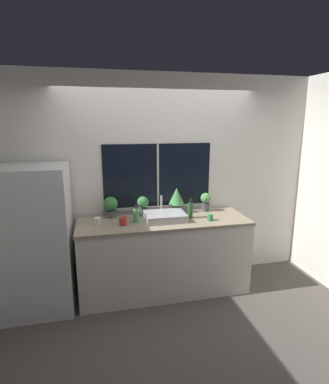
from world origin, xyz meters
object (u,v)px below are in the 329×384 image
potted_plant_far_left (111,206)px  potted_plant_center_left (143,204)px  refrigerator (37,239)px  mug_white (98,221)px  mug_green (210,217)px  potted_plant_far_right (206,201)px  soap_bottle (136,215)px  mug_red (123,221)px  sink (165,216)px  potted_plant_center_right (177,198)px  bottle_tall (190,210)px

potted_plant_far_left → potted_plant_center_left: (0.40, -0.00, -0.00)m
refrigerator → mug_white: bearing=0.3°
mug_green → potted_plant_center_left: bearing=152.5°
potted_plant_far_right → soap_bottle: bearing=-164.3°
refrigerator → potted_plant_far_left: size_ratio=6.33×
refrigerator → mug_red: refrigerator is taller
sink → potted_plant_center_right: bearing=51.0°
potted_plant_center_left → mug_red: potted_plant_center_left is taller
potted_plant_far_right → bottle_tall: bottle_tall is taller
potted_plant_far_left → sink: bearing=-22.3°
potted_plant_far_left → potted_plant_far_right: (1.25, -0.00, -0.01)m
mug_red → mug_white: mug_white is taller
potted_plant_center_left → mug_red: 0.45m
potted_plant_center_left → mug_red: (-0.28, -0.33, -0.10)m
potted_plant_center_left → potted_plant_far_right: 0.85m
sink → potted_plant_center_left: bearing=131.7°
sink → mug_red: (-0.51, -0.07, -0.00)m
soap_bottle → mug_white: (-0.45, -0.01, -0.04)m
potted_plant_far_right → soap_bottle: (-0.97, -0.27, -0.05)m
mug_red → potted_plant_far_left: bearing=110.0°
potted_plant_center_right → mug_white: potted_plant_center_right is taller
potted_plant_far_right → mug_white: size_ratio=2.70×
refrigerator → potted_plant_far_right: size_ratio=6.74×
potted_plant_center_left → bottle_tall: 0.61m
soap_bottle → mug_white: bearing=-179.3°
potted_plant_center_left → soap_bottle: (-0.12, -0.27, -0.05)m
potted_plant_far_left → mug_white: potted_plant_far_left is taller
potted_plant_far_right → mug_white: bearing=-168.9°
potted_plant_far_left → bottle_tall: (0.96, -0.25, -0.04)m
refrigerator → potted_plant_far_right: refrigerator is taller
sink → potted_plant_far_left: size_ratio=1.86×
mug_green → mug_red: bearing=176.6°
refrigerator → potted_plant_center_left: (1.24, 0.28, 0.26)m
sink → bottle_tall: sink is taller
potted_plant_far_left → mug_green: potted_plant_far_left is taller
mug_green → potted_plant_center_right: bearing=128.7°
potted_plant_far_right → mug_white: 1.44m
sink → mug_green: 0.55m
potted_plant_far_left → potted_plant_center_right: 0.85m
mug_green → mug_red: (-1.04, 0.06, 0.01)m
sink → refrigerator: bearing=-179.2°
potted_plant_center_right → bottle_tall: (0.11, -0.25, -0.10)m
soap_bottle → mug_red: bearing=-158.8°
potted_plant_center_left → soap_bottle: 0.30m
potted_plant_far_left → soap_bottle: 0.40m
refrigerator → mug_white: (0.67, 0.00, 0.16)m
potted_plant_center_right → soap_bottle: (-0.56, -0.27, -0.11)m
soap_bottle → mug_red: (-0.16, -0.06, -0.04)m
potted_plant_center_left → potted_plant_far_right: bearing=0.0°
potted_plant_far_right → sink: bearing=-157.0°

